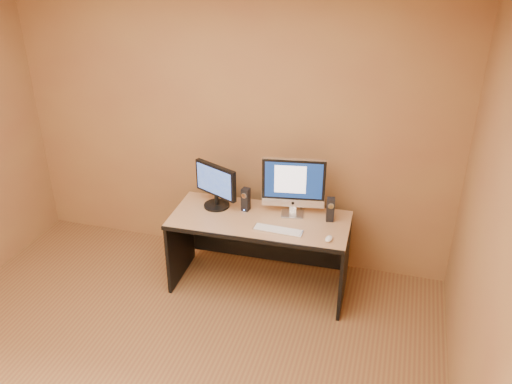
% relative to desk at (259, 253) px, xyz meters
% --- Properties ---
extents(walls, '(4.00, 4.00, 2.60)m').
position_rel_desk_xyz_m(walls, '(-0.41, -1.48, 0.96)').
color(walls, olive).
rests_on(walls, ground).
extents(ceiling, '(4.00, 4.00, 0.00)m').
position_rel_desk_xyz_m(ceiling, '(-0.41, -1.48, 2.26)').
color(ceiling, white).
rests_on(ceiling, walls).
extents(desk, '(1.50, 0.69, 0.69)m').
position_rel_desk_xyz_m(desk, '(0.00, 0.00, 0.00)').
color(desk, tan).
rests_on(desk, ground).
extents(imac, '(0.55, 0.28, 0.51)m').
position_rel_desk_xyz_m(imac, '(0.25, 0.15, 0.60)').
color(imac, silver).
rests_on(imac, desk).
extents(second_monitor, '(0.50, 0.39, 0.39)m').
position_rel_desk_xyz_m(second_monitor, '(-0.42, 0.11, 0.54)').
color(second_monitor, black).
rests_on(second_monitor, desk).
extents(speaker_left, '(0.07, 0.08, 0.20)m').
position_rel_desk_xyz_m(speaker_left, '(-0.15, 0.11, 0.45)').
color(speaker_left, black).
rests_on(speaker_left, desk).
extents(speaker_right, '(0.07, 0.08, 0.20)m').
position_rel_desk_xyz_m(speaker_right, '(0.57, 0.14, 0.45)').
color(speaker_right, black).
rests_on(speaker_right, desk).
extents(keyboard, '(0.40, 0.12, 0.02)m').
position_rel_desk_xyz_m(keyboard, '(0.19, -0.15, 0.35)').
color(keyboard, silver).
rests_on(keyboard, desk).
extents(mouse, '(0.07, 0.10, 0.03)m').
position_rel_desk_xyz_m(mouse, '(0.61, -0.18, 0.36)').
color(mouse, silver).
rests_on(mouse, desk).
extents(cable_a, '(0.05, 0.20, 0.01)m').
position_rel_desk_xyz_m(cable_a, '(0.30, 0.25, 0.35)').
color(cable_a, black).
rests_on(cable_a, desk).
extents(cable_b, '(0.04, 0.17, 0.01)m').
position_rel_desk_xyz_m(cable_b, '(0.20, 0.27, 0.35)').
color(cable_b, black).
rests_on(cable_b, desk).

